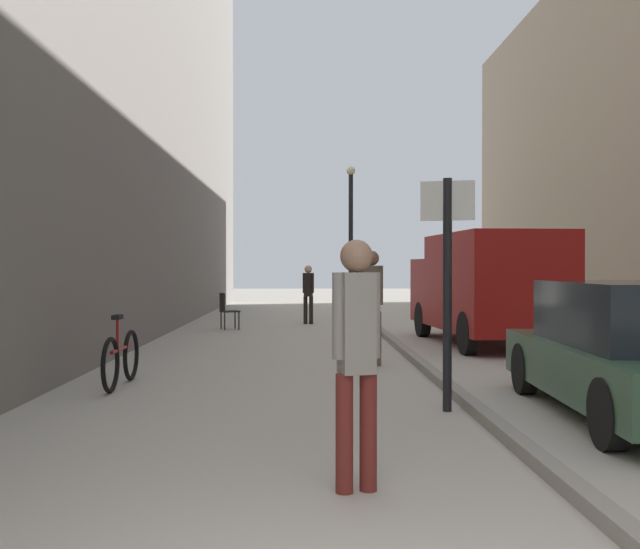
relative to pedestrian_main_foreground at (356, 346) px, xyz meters
The scene contains 11 objects.
ground_plane 9.37m from the pedestrian_main_foreground, 90.40° to the left, with size 80.00×80.00×0.00m, color #A8A093.
kerb_strip 9.48m from the pedestrian_main_foreground, 80.76° to the left, with size 0.16×40.00×0.12m, color gray.
pedestrian_main_foreground is the anchor object (origin of this frame).
pedestrian_mid_block 15.42m from the pedestrian_main_foreground, 90.84° to the left, with size 0.32×0.24×1.66m.
pedestrian_far_crossing 6.69m from the pedestrian_main_foreground, 83.67° to the left, with size 0.37×0.24×1.88m.
delivery_van 10.42m from the pedestrian_main_foreground, 70.87° to the left, with size 2.34×5.23×2.28m.
parked_car 4.08m from the pedestrian_main_foreground, 38.22° to the left, with size 1.99×4.27×1.45m.
street_sign_post 3.18m from the pedestrian_main_foreground, 66.96° to the left, with size 0.59×0.18×2.60m.
lamp_post 17.69m from the pedestrian_main_foreground, 86.36° to the left, with size 0.28×0.28×4.76m.
bicycle_leaning 5.50m from the pedestrian_main_foreground, 121.22° to the left, with size 0.10×1.77×0.98m.
cafe_chair_near_window 13.87m from the pedestrian_main_foreground, 99.76° to the left, with size 0.57×0.57×0.94m.
Camera 1 is at (-0.32, -2.51, 1.61)m, focal length 41.01 mm.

